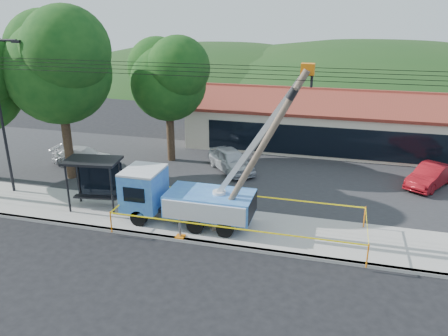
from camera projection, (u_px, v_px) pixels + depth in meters
name	position (u px, v px, depth m)	size (l,w,h in m)	color
ground	(213.00, 272.00, 18.41)	(120.00, 120.00, 0.00)	black
curb	(226.00, 246.00, 20.29)	(60.00, 0.25, 0.15)	#A5A29A
sidewalk	(235.00, 227.00, 22.02)	(60.00, 4.00, 0.15)	#A5A29A
parking_lot	(264.00, 174.00, 29.29)	(60.00, 12.00, 0.10)	#28282B
strip_mall	(331.00, 123.00, 34.93)	(22.50, 8.53, 4.67)	beige
streetlight	(3.00, 106.00, 24.52)	(2.13, 0.22, 9.00)	black
tree_west_near	(57.00, 61.00, 26.05)	(7.56, 6.72, 10.80)	#332316
tree_lot	(168.00, 75.00, 29.81)	(6.30, 5.60, 8.94)	#332316
hill_west	(220.00, 77.00, 72.02)	(78.40, 56.00, 28.00)	#183D16
hill_center	(379.00, 83.00, 65.90)	(89.60, 64.00, 32.00)	#183D16
utility_truck	(184.00, 196.00, 21.97)	(9.28, 3.61, 8.18)	black
leaning_pole	(261.00, 149.00, 19.59)	(4.36, 1.66, 8.07)	brown
bus_shelter	(95.00, 171.00, 23.54)	(3.10, 2.15, 2.78)	black
caution_tape	(239.00, 215.00, 21.32)	(11.97, 3.85, 1.11)	orange
car_silver	(231.00, 172.00, 29.77)	(1.82, 4.53, 1.54)	silver
car_red	(428.00, 188.00, 27.13)	(1.48, 4.24, 1.40)	maroon
car_white	(85.00, 166.00, 30.88)	(1.78, 4.38, 1.27)	silver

